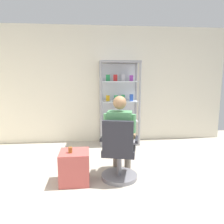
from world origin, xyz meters
TOP-DOWN VIEW (x-y plane):
  - ground_plane at (0.00, 0.00)m, footprint 7.20×7.20m
  - back_wall at (0.00, 3.00)m, footprint 6.00×0.10m
  - display_cabinet_main at (0.40, 2.76)m, footprint 0.90×0.45m
  - office_chair at (0.15, 0.90)m, footprint 0.62×0.59m
  - seated_shopkeeper at (0.19, 1.06)m, footprint 0.55×0.62m
  - storage_crate at (-0.51, 0.89)m, footprint 0.43×0.41m
  - tea_glass at (-0.56, 0.85)m, footprint 0.06×0.06m

SIDE VIEW (x-z plane):
  - ground_plane at x=0.00m, z-range 0.00..0.00m
  - storage_crate at x=-0.51m, z-range 0.00..0.48m
  - office_chair at x=0.15m, z-range -0.09..0.87m
  - tea_glass at x=-0.56m, z-range 0.48..0.57m
  - seated_shopkeeper at x=0.19m, z-range 0.07..1.36m
  - display_cabinet_main at x=0.40m, z-range 0.01..1.91m
  - back_wall at x=0.00m, z-range 0.00..2.70m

